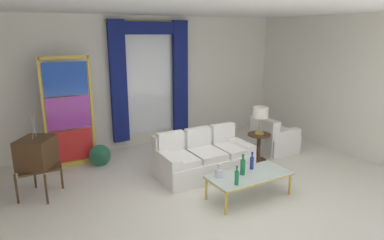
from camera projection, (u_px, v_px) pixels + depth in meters
The scene contains 17 objects.
ground_plane at pixel (215, 192), 5.78m from camera, with size 16.00×16.00×0.00m, color silver.
wall_rear at pixel (144, 82), 7.97m from camera, with size 8.00×0.12×3.00m, color white.
wall_right at pixel (337, 84), 7.66m from camera, with size 0.12×7.00×3.00m, color white.
ceiling_slab at pixel (191, 8), 5.69m from camera, with size 8.00×7.60×0.04m, color white.
curtained_window at pixel (150, 72), 7.82m from camera, with size 2.00×0.17×2.70m.
couch_white_long at pixel (202, 158), 6.47m from camera, with size 1.77×0.94×0.86m.
coffee_table at pixel (249, 176), 5.49m from camera, with size 1.37×0.63×0.41m.
bottle_blue_decanter at pixel (219, 172), 5.36m from camera, with size 0.12×0.12×0.23m.
bottle_crystal_tall at pixel (237, 177), 5.07m from camera, with size 0.06×0.06×0.31m.
bottle_amber_squat at pixel (252, 162), 5.65m from camera, with size 0.06×0.06×0.31m.
bottle_ruby_flask at pixel (243, 166), 5.43m from camera, with size 0.08×0.08×0.35m.
vintage_tv at pixel (37, 154), 5.46m from camera, with size 0.74×0.77×1.35m.
armchair_white at pixel (273, 139), 7.66m from camera, with size 0.86×0.86×0.80m.
stained_glass_divider at pixel (69, 115), 6.64m from camera, with size 0.95×0.05×2.20m.
peacock_figurine at pixel (101, 156), 6.80m from camera, with size 0.44×0.60×0.50m.
round_side_table at pixel (259, 145), 7.06m from camera, with size 0.48×0.48×0.59m.
table_lamp_brass at pixel (260, 114), 6.90m from camera, with size 0.32×0.32×0.57m.
Camera 1 is at (-2.95, -4.40, 2.63)m, focal length 31.79 mm.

